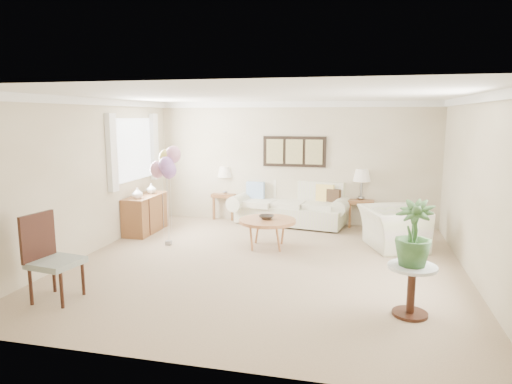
% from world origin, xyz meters
% --- Properties ---
extents(ground_plane, '(6.00, 6.00, 0.00)m').
position_xyz_m(ground_plane, '(0.00, 0.00, 0.00)').
color(ground_plane, tan).
extents(room_shell, '(6.04, 6.04, 2.60)m').
position_xyz_m(room_shell, '(-0.11, 0.09, 1.63)').
color(room_shell, beige).
rests_on(room_shell, ground).
extents(wall_art_triptych, '(1.35, 0.06, 0.65)m').
position_xyz_m(wall_art_triptych, '(0.00, 2.96, 1.55)').
color(wall_art_triptych, black).
rests_on(wall_art_triptych, ground).
extents(sofa, '(2.64, 1.30, 0.92)m').
position_xyz_m(sofa, '(-0.03, 2.86, 0.36)').
color(sofa, beige).
rests_on(sofa, ground).
extents(end_table_left, '(0.53, 0.49, 0.58)m').
position_xyz_m(end_table_left, '(-1.57, 3.04, 0.49)').
color(end_table_left, '#905B3B').
rests_on(end_table_left, ground).
extents(end_table_right, '(0.53, 0.48, 0.58)m').
position_xyz_m(end_table_right, '(1.42, 2.97, 0.48)').
color(end_table_right, '#905B3B').
rests_on(end_table_right, ground).
extents(lamp_left, '(0.34, 0.34, 0.61)m').
position_xyz_m(lamp_left, '(-1.57, 3.04, 1.04)').
color(lamp_left, gray).
rests_on(lamp_left, end_table_left).
extents(lamp_right, '(0.36, 0.36, 0.64)m').
position_xyz_m(lamp_right, '(1.42, 2.97, 1.06)').
color(lamp_right, gray).
rests_on(lamp_right, end_table_right).
extents(coffee_table, '(1.00, 1.00, 0.51)m').
position_xyz_m(coffee_table, '(-0.16, 0.96, 0.47)').
color(coffee_table, '#AA7044').
rests_on(coffee_table, ground).
extents(decor_bowl, '(0.27, 0.27, 0.07)m').
position_xyz_m(decor_bowl, '(-0.18, 1.00, 0.54)').
color(decor_bowl, '#2A241D').
rests_on(decor_bowl, coffee_table).
extents(armchair, '(1.28, 1.36, 0.71)m').
position_xyz_m(armchair, '(1.99, 1.44, 0.36)').
color(armchair, beige).
rests_on(armchair, ground).
extents(side_table, '(0.56, 0.56, 0.61)m').
position_xyz_m(side_table, '(2.04, -1.38, 0.46)').
color(side_table, silver).
rests_on(side_table, ground).
extents(potted_plant, '(0.56, 0.56, 0.76)m').
position_xyz_m(potted_plant, '(2.03, -1.38, 0.98)').
color(potted_plant, '#2D5327').
rests_on(potted_plant, side_table).
extents(accent_chair, '(0.61, 0.61, 1.11)m').
position_xyz_m(accent_chair, '(-2.34, -1.93, 0.58)').
color(accent_chair, gray).
rests_on(accent_chair, ground).
extents(credenza, '(0.46, 1.20, 0.74)m').
position_xyz_m(credenza, '(-2.76, 1.50, 0.37)').
color(credenza, '#905B3B').
rests_on(credenza, ground).
extents(vase_white, '(0.21, 0.21, 0.21)m').
position_xyz_m(vase_white, '(-2.74, 1.15, 0.84)').
color(vase_white, white).
rests_on(vase_white, credenza).
extents(vase_sage, '(0.22, 0.22, 0.20)m').
position_xyz_m(vase_sage, '(-2.74, 1.74, 0.84)').
color(vase_sage, silver).
rests_on(vase_sage, credenza).
extents(balloon_cluster, '(0.54, 0.41, 1.79)m').
position_xyz_m(balloon_cluster, '(-1.91, 0.68, 1.47)').
color(balloon_cluster, gray).
rests_on(balloon_cluster, ground).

